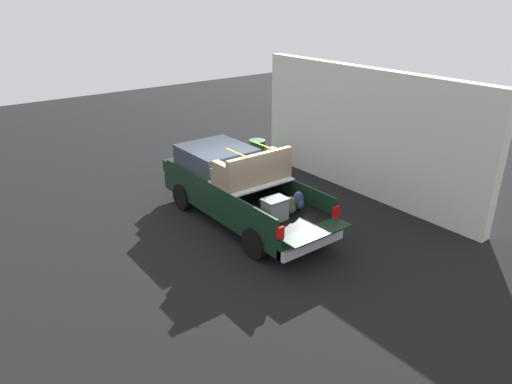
# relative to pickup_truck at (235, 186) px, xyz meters

# --- Properties ---
(ground_plane) EXTENTS (40.00, 40.00, 0.00)m
(ground_plane) POSITION_rel_pickup_truck_xyz_m (-0.36, -0.00, -0.96)
(ground_plane) COLOR black
(pickup_truck) EXTENTS (6.05, 2.06, 2.23)m
(pickup_truck) POSITION_rel_pickup_truck_xyz_m (0.00, 0.00, 0.00)
(pickup_truck) COLOR black
(pickup_truck) RESTS_ON ground_plane
(building_facade) EXTENTS (8.53, 0.36, 3.91)m
(building_facade) POSITION_rel_pickup_truck_xyz_m (-0.85, -4.30, 0.99)
(building_facade) COLOR silver
(building_facade) RESTS_ON ground_plane
(trash_can) EXTENTS (0.60, 0.60, 0.98)m
(trash_can) POSITION_rel_pickup_truck_xyz_m (3.03, -3.13, -0.46)
(trash_can) COLOR #1E592D
(trash_can) RESTS_ON ground_plane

